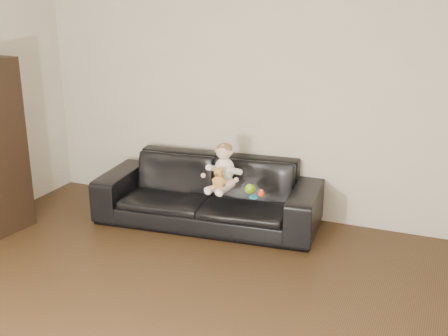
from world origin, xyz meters
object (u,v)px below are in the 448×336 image
at_px(sofa, 208,192).
at_px(baby, 223,169).
at_px(toy_green, 250,189).
at_px(teddy_bear, 219,178).
at_px(toy_blue_disc, 253,197).
at_px(toy_rattle, 261,194).

relative_size(sofa, baby, 4.87).
bearing_deg(toy_green, sofa, 164.92).
relative_size(baby, teddy_bear, 2.22).
xyz_separation_m(baby, toy_blue_disc, (0.36, -0.11, -0.20)).
distance_m(sofa, toy_green, 0.56).
bearing_deg(toy_rattle, teddy_bear, -170.52).
bearing_deg(sofa, toy_rattle, -22.02).
bearing_deg(teddy_bear, toy_blue_disc, 8.95).
distance_m(baby, toy_green, 0.34).
relative_size(teddy_bear, toy_rattle, 3.09).
height_order(sofa, toy_rattle, sofa).
distance_m(baby, toy_blue_disc, 0.43).
distance_m(sofa, baby, 0.41).
height_order(teddy_bear, toy_rattle, teddy_bear).
relative_size(sofa, toy_blue_disc, 25.85).
xyz_separation_m(toy_green, toy_rattle, (0.14, -0.06, -0.01)).
distance_m(toy_rattle, toy_blue_disc, 0.08).
relative_size(toy_green, toy_rattle, 1.88).
height_order(baby, toy_rattle, baby).
bearing_deg(baby, sofa, 165.43).
bearing_deg(toy_blue_disc, baby, 162.61).
height_order(sofa, teddy_bear, teddy_bear).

